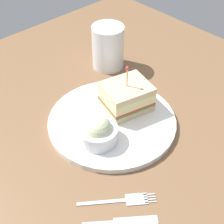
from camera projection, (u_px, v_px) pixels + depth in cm
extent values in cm
cube|color=brown|center=(112.00, 127.00, 70.50)|extent=(92.46, 92.46, 2.00)
cylinder|color=white|center=(112.00, 121.00, 69.44)|extent=(26.07, 26.07, 1.17)
cube|color=beige|center=(126.00, 104.00, 71.42)|extent=(9.91, 10.98, 1.41)
cube|color=#478438|center=(126.00, 101.00, 70.82)|extent=(9.91, 10.98, 0.40)
cube|color=red|center=(126.00, 100.00, 70.52)|extent=(9.91, 10.98, 0.50)
cube|color=#EFE093|center=(126.00, 95.00, 69.69)|extent=(9.91, 10.98, 1.98)
cube|color=beige|center=(127.00, 88.00, 68.56)|extent=(9.91, 10.98, 1.41)
cylinder|color=tan|center=(127.00, 78.00, 66.90)|extent=(0.30, 0.30, 4.96)
sphere|color=red|center=(127.00, 68.00, 65.24)|extent=(0.70, 0.70, 0.70)
cylinder|color=white|center=(98.00, 134.00, 63.81)|extent=(7.48, 7.48, 3.09)
sphere|color=beige|center=(98.00, 130.00, 63.05)|extent=(5.38, 5.38, 5.38)
cylinder|color=silver|center=(108.00, 53.00, 83.20)|extent=(6.82, 6.82, 7.03)
cylinder|color=white|center=(108.00, 47.00, 81.98)|extent=(7.75, 7.75, 10.68)
cube|color=silver|center=(101.00, 202.00, 55.72)|extent=(5.41, 6.82, 0.35)
cube|color=silver|center=(137.00, 199.00, 56.15)|extent=(3.93, 4.20, 0.35)
cube|color=silver|center=(151.00, 202.00, 55.76)|extent=(1.36, 1.70, 0.35)
cube|color=silver|center=(150.00, 199.00, 56.13)|extent=(1.36, 1.70, 0.35)
cube|color=silver|center=(149.00, 197.00, 56.50)|extent=(1.36, 1.70, 0.35)
cube|color=silver|center=(149.00, 194.00, 56.87)|extent=(1.36, 1.70, 0.35)
cube|color=silver|center=(103.00, 223.00, 52.93)|extent=(4.63, 5.56, 0.35)
cube|color=silver|center=(136.00, 221.00, 53.22)|extent=(5.55, 6.40, 0.24)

